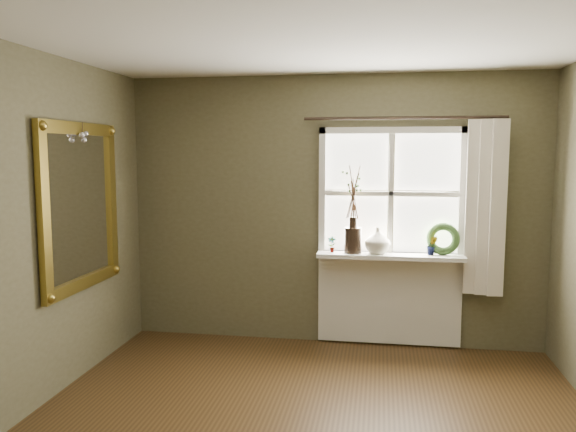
{
  "coord_description": "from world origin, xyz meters",
  "views": [
    {
      "loc": [
        0.45,
        -3.14,
        1.87
      ],
      "look_at": [
        -0.32,
        1.55,
        1.33
      ],
      "focal_mm": 35.0,
      "sensor_mm": 36.0,
      "label": 1
    }
  ],
  "objects_px": {
    "gilt_mirror": "(81,206)",
    "wreath": "(443,242)",
    "cream_vase": "(377,240)",
    "dark_jug": "(353,240)"
  },
  "relations": [
    {
      "from": "dark_jug",
      "to": "cream_vase",
      "type": "xyz_separation_m",
      "value": [
        0.23,
        0.0,
        0.0
      ]
    },
    {
      "from": "cream_vase",
      "to": "wreath",
      "type": "bearing_deg",
      "value": 3.81
    },
    {
      "from": "dark_jug",
      "to": "gilt_mirror",
      "type": "height_order",
      "value": "gilt_mirror"
    },
    {
      "from": "cream_vase",
      "to": "wreath",
      "type": "xyz_separation_m",
      "value": [
        0.6,
        0.04,
        -0.01
      ]
    },
    {
      "from": "wreath",
      "to": "gilt_mirror",
      "type": "relative_size",
      "value": 0.22
    },
    {
      "from": "gilt_mirror",
      "to": "wreath",
      "type": "bearing_deg",
      "value": 19.84
    },
    {
      "from": "cream_vase",
      "to": "gilt_mirror",
      "type": "bearing_deg",
      "value": -156.52
    },
    {
      "from": "cream_vase",
      "to": "gilt_mirror",
      "type": "relative_size",
      "value": 0.18
    },
    {
      "from": "cream_vase",
      "to": "dark_jug",
      "type": "bearing_deg",
      "value": 180.0
    },
    {
      "from": "gilt_mirror",
      "to": "cream_vase",
      "type": "bearing_deg",
      "value": 23.48
    }
  ]
}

